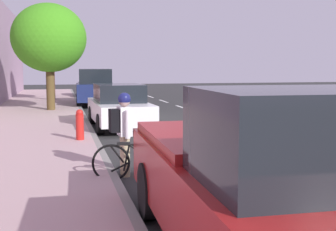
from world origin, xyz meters
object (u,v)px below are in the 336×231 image
object	(u,v)px
street_tree_near_cyclist	(52,51)
street_tree_mid_block	(49,38)
parked_sedan_black_nearest	(92,87)
fire_hydrant	(80,124)
parked_sedan_white_mid	(119,106)
parked_suv_dark_blue_second	(95,87)
parked_pickup_red_far	(261,185)
cyclist_with_backpack	(123,126)
bicycle_at_curb	(139,161)

from	to	relation	value
street_tree_near_cyclist	street_tree_mid_block	bearing A→B (deg)	90.00
parked_sedan_black_nearest	fire_hydrant	distance (m)	18.52
parked_sedan_black_nearest	parked_sedan_white_mid	world-z (taller)	same
street_tree_near_cyclist	parked_sedan_white_mid	bearing A→B (deg)	101.11
parked_sedan_white_mid	fire_hydrant	world-z (taller)	parked_sedan_white_mid
parked_suv_dark_blue_second	street_tree_near_cyclist	distance (m)	4.33
parked_suv_dark_blue_second	parked_pickup_red_far	world-z (taller)	parked_suv_dark_blue_second
parked_suv_dark_blue_second	parked_pickup_red_far	xyz separation A→B (m)	(-0.15, 20.32, -0.13)
parked_pickup_red_far	cyclist_with_backpack	world-z (taller)	parked_pickup_red_far
parked_sedan_black_nearest	parked_suv_dark_blue_second	size ratio (longest dim) A/B	0.93
bicycle_at_curb	cyclist_with_backpack	distance (m)	0.79
street_tree_near_cyclist	cyclist_with_backpack	bearing A→B (deg)	94.81
parked_sedan_black_nearest	parked_pickup_red_far	world-z (taller)	parked_pickup_red_far
parked_sedan_black_nearest	street_tree_near_cyclist	world-z (taller)	street_tree_near_cyclist
street_tree_near_cyclist	fire_hydrant	distance (m)	15.48
parked_pickup_red_far	fire_hydrant	world-z (taller)	parked_pickup_red_far
cyclist_with_backpack	parked_sedan_black_nearest	bearing A→B (deg)	-92.47
cyclist_with_backpack	fire_hydrant	distance (m)	3.89
parked_sedan_white_mid	bicycle_at_curb	bearing A→B (deg)	85.43
parked_suv_dark_blue_second	street_tree_near_cyclist	world-z (taller)	street_tree_near_cyclist
cyclist_with_backpack	fire_hydrant	bearing A→B (deg)	-80.06
cyclist_with_backpack	street_tree_mid_block	distance (m)	13.05
cyclist_with_backpack	street_tree_near_cyclist	size ratio (longest dim) A/B	0.41
fire_hydrant	street_tree_mid_block	bearing A→B (deg)	-84.00
parked_sedan_black_nearest	parked_suv_dark_blue_second	distance (m)	6.28
bicycle_at_curb	parked_sedan_white_mid	bearing A→B (deg)	-94.57
parked_sedan_black_nearest	parked_pickup_red_far	xyz separation A→B (m)	(0.11, 26.59, 0.15)
parked_pickup_red_far	street_tree_mid_block	world-z (taller)	street_tree_mid_block
parked_suv_dark_blue_second	bicycle_at_curb	xyz separation A→B (m)	(0.47, 16.44, -0.65)
parked_suv_dark_blue_second	parked_sedan_black_nearest	bearing A→B (deg)	-92.37
fire_hydrant	parked_sedan_black_nearest	bearing A→B (deg)	-95.04
parked_sedan_black_nearest	fire_hydrant	xyz separation A→B (m)	(1.63, 18.45, -0.20)
parked_sedan_white_mid	parked_pickup_red_far	distance (m)	11.12
parked_suv_dark_blue_second	fire_hydrant	bearing A→B (deg)	83.59
parked_sedan_black_nearest	parked_suv_dark_blue_second	bearing A→B (deg)	87.63
parked_sedan_black_nearest	bicycle_at_curb	size ratio (longest dim) A/B	2.57
street_tree_mid_block	fire_hydrant	bearing A→B (deg)	96.00
parked_sedan_black_nearest	cyclist_with_backpack	distance (m)	22.28
cyclist_with_backpack	street_tree_mid_block	size ratio (longest dim) A/B	0.34
parked_sedan_black_nearest	street_tree_near_cyclist	distance (m)	4.69
street_tree_near_cyclist	street_tree_mid_block	size ratio (longest dim) A/B	0.82
parked_pickup_red_far	street_tree_near_cyclist	xyz separation A→B (m)	(2.46, -23.39, 2.13)
parked_suv_dark_blue_second	parked_sedan_white_mid	xyz separation A→B (m)	(-0.11, 9.20, -0.27)
parked_suv_dark_blue_second	bicycle_at_curb	world-z (taller)	parked_suv_dark_blue_second
parked_sedan_black_nearest	parked_sedan_white_mid	size ratio (longest dim) A/B	1.01
parked_suv_dark_blue_second	fire_hydrant	distance (m)	12.27
parked_sedan_black_nearest	street_tree_near_cyclist	bearing A→B (deg)	51.26
cyclist_with_backpack	street_tree_mid_block	world-z (taller)	street_tree_mid_block
parked_sedan_black_nearest	parked_suv_dark_blue_second	xyz separation A→B (m)	(0.26, 6.27, 0.27)
parked_suv_dark_blue_second	bicycle_at_curb	distance (m)	16.46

